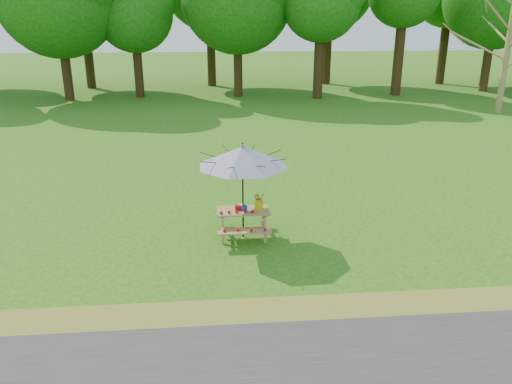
{
  "coord_description": "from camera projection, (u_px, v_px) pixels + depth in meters",
  "views": [
    {
      "loc": [
        -4.24,
        -10.13,
        4.93
      ],
      "look_at": [
        -3.3,
        0.5,
        1.1
      ],
      "focal_mm": 35.0,
      "sensor_mm": 36.0,
      "label": 1
    }
  ],
  "objects": [
    {
      "name": "picnic_table",
      "position": [
        243.0,
        224.0,
        11.57
      ],
      "size": [
        1.2,
        1.32,
        0.67
      ],
      "color": "olive",
      "rests_on": "ground"
    },
    {
      "name": "patio_umbrella",
      "position": [
        243.0,
        156.0,
        11.03
      ],
      "size": [
        2.7,
        2.7,
        2.25
      ],
      "color": "black",
      "rests_on": "ground"
    },
    {
      "name": "drygrass_strip",
      "position": [
        456.0,
        307.0,
        8.89
      ],
      "size": [
        120.0,
        1.2,
        0.01
      ],
      "primitive_type": "cube",
      "color": "olive",
      "rests_on": "ground"
    },
    {
      "name": "flower_bucket",
      "position": [
        259.0,
        200.0,
        11.44
      ],
      "size": [
        0.33,
        0.31,
        0.42
      ],
      "color": "yellow",
      "rests_on": "picnic_table"
    },
    {
      "name": "produce_bins",
      "position": [
        242.0,
        208.0,
        11.46
      ],
      "size": [
        0.28,
        0.34,
        0.13
      ],
      "color": "#AB0D0D",
      "rests_on": "picnic_table"
    },
    {
      "name": "tomatoes_row",
      "position": [
        237.0,
        212.0,
        11.27
      ],
      "size": [
        0.77,
        0.13,
        0.07
      ],
      "primitive_type": null,
      "color": "red",
      "rests_on": "picnic_table"
    },
    {
      "name": "ground",
      "position": [
        400.0,
        240.0,
        11.51
      ],
      "size": [
        120.0,
        120.0,
        0.0
      ],
      "primitive_type": "plane",
      "color": "#1E6312",
      "rests_on": "ground"
    }
  ]
}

